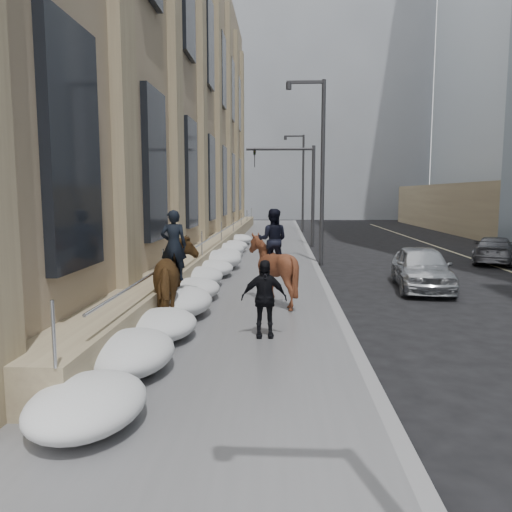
{
  "coord_description": "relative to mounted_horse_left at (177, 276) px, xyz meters",
  "views": [
    {
      "loc": [
        1.13,
        -8.12,
        3.15
      ],
      "look_at": [
        0.53,
        3.52,
        1.7
      ],
      "focal_mm": 35.0,
      "sensor_mm": 36.0,
      "label": 1
    }
  ],
  "objects": [
    {
      "name": "pedestrian",
      "position": [
        2.15,
        -1.43,
        -0.23
      ],
      "size": [
        1.01,
        0.49,
        1.66
      ],
      "primitive_type": "imported",
      "rotation": [
        0.0,
        0.0,
        0.09
      ],
      "color": "black",
      "rests_on": "sidewalk"
    },
    {
      "name": "curb",
      "position": [
        4.01,
        6.33,
        -1.12
      ],
      "size": [
        0.24,
        80.0,
        0.12
      ],
      "primitive_type": "cube",
      "color": "slate",
      "rests_on": "ground"
    },
    {
      "name": "ground",
      "position": [
        1.39,
        -3.67,
        -1.18
      ],
      "size": [
        140.0,
        140.0,
        0.0
      ],
      "primitive_type": "plane",
      "color": "black",
      "rests_on": "ground"
    },
    {
      "name": "snow_bank",
      "position": [
        -0.03,
        4.44,
        -0.71
      ],
      "size": [
        1.7,
        18.1,
        0.76
      ],
      "color": "silver",
      "rests_on": "sidewalk"
    },
    {
      "name": "car_silver",
      "position": [
        7.18,
        4.84,
        -0.45
      ],
      "size": [
        2.17,
        4.41,
        1.45
      ],
      "primitive_type": "imported",
      "rotation": [
        0.0,
        0.0,
        -0.11
      ],
      "color": "silver",
      "rests_on": "ground"
    },
    {
      "name": "car_grey",
      "position": [
        12.26,
        11.41,
        -0.56
      ],
      "size": [
        3.34,
        4.55,
        1.22
      ],
      "primitive_type": "imported",
      "rotation": [
        0.0,
        0.0,
        2.71
      ],
      "color": "slate",
      "rests_on": "ground"
    },
    {
      "name": "bg_building_mid",
      "position": [
        5.39,
        56.33,
        12.82
      ],
      "size": [
        30.0,
        12.0,
        28.0
      ],
      "primitive_type": "cube",
      "color": "slate",
      "rests_on": "ground"
    },
    {
      "name": "mounted_horse_left",
      "position": [
        0.0,
        0.0,
        0.0
      ],
      "size": [
        1.44,
        2.49,
        2.65
      ],
      "rotation": [
        0.0,
        0.0,
        3.31
      ],
      "color": "#432B14",
      "rests_on": "sidewalk"
    },
    {
      "name": "streetlight_far",
      "position": [
        4.13,
        30.33,
        3.4
      ],
      "size": [
        1.71,
        0.24,
        8.0
      ],
      "color": "#2D2D30",
      "rests_on": "ground"
    },
    {
      "name": "streetlight_mid",
      "position": [
        4.13,
        10.33,
        3.4
      ],
      "size": [
        1.71,
        0.24,
        8.0
      ],
      "color": "#2D2D30",
      "rests_on": "ground"
    },
    {
      "name": "sidewalk",
      "position": [
        1.39,
        6.33,
        -1.12
      ],
      "size": [
        5.0,
        80.0,
        0.12
      ],
      "primitive_type": "cube",
      "color": "#545456",
      "rests_on": "ground"
    },
    {
      "name": "traffic_signal",
      "position": [
        3.46,
        18.33,
        2.83
      ],
      "size": [
        4.1,
        0.22,
        6.0
      ],
      "color": "#2D2D30",
      "rests_on": "ground"
    },
    {
      "name": "limestone_building",
      "position": [
        -3.87,
        16.29,
        7.73
      ],
      "size": [
        6.1,
        44.0,
        18.0
      ],
      "color": "#867558",
      "rests_on": "ground"
    },
    {
      "name": "bg_building_far",
      "position": [
        -4.61,
        68.33,
        8.82
      ],
      "size": [
        24.0,
        12.0,
        20.0
      ],
      "primitive_type": "cube",
      "color": "gray",
      "rests_on": "ground"
    },
    {
      "name": "mounted_horse_right",
      "position": [
        2.27,
        1.79,
        0.03
      ],
      "size": [
        1.73,
        1.91,
        2.63
      ],
      "rotation": [
        0.0,
        0.0,
        3.04
      ],
      "color": "#4A2515",
      "rests_on": "sidewalk"
    }
  ]
}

